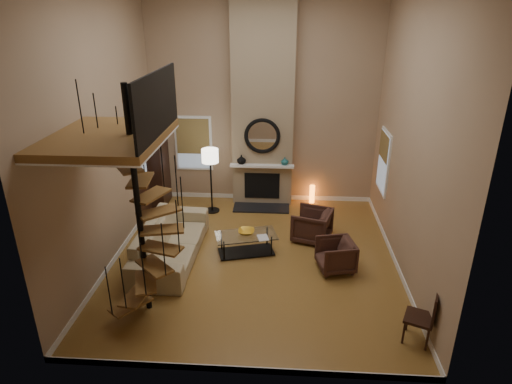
# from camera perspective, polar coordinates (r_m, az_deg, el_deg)

# --- Properties ---
(ground) EXTENTS (6.00, 6.50, 0.01)m
(ground) POSITION_cam_1_polar(r_m,az_deg,el_deg) (9.67, -0.16, -8.62)
(ground) COLOR #AA7C37
(ground) RESTS_ON ground
(back_wall) EXTENTS (6.00, 0.02, 5.50)m
(back_wall) POSITION_cam_1_polar(r_m,az_deg,el_deg) (11.71, 0.95, 11.57)
(back_wall) COLOR tan
(back_wall) RESTS_ON ground
(front_wall) EXTENTS (6.00, 0.02, 5.50)m
(front_wall) POSITION_cam_1_polar(r_m,az_deg,el_deg) (5.51, -2.53, -1.78)
(front_wall) COLOR tan
(front_wall) RESTS_ON ground
(left_wall) EXTENTS (0.02, 6.50, 5.50)m
(left_wall) POSITION_cam_1_polar(r_m,az_deg,el_deg) (9.26, -19.20, 7.24)
(left_wall) COLOR tan
(left_wall) RESTS_ON ground
(right_wall) EXTENTS (0.02, 6.50, 5.50)m
(right_wall) POSITION_cam_1_polar(r_m,az_deg,el_deg) (8.88, 19.66, 6.54)
(right_wall) COLOR tan
(right_wall) RESTS_ON ground
(baseboard_back) EXTENTS (6.00, 0.02, 0.12)m
(baseboard_back) POSITION_cam_1_polar(r_m,az_deg,el_deg) (12.51, 0.86, -0.61)
(baseboard_back) COLOR white
(baseboard_back) RESTS_ON ground
(baseboard_front) EXTENTS (6.00, 0.02, 0.12)m
(baseboard_front) POSITION_cam_1_polar(r_m,az_deg,el_deg) (7.07, -2.12, -21.97)
(baseboard_front) COLOR white
(baseboard_front) RESTS_ON ground
(baseboard_left) EXTENTS (0.02, 6.50, 0.12)m
(baseboard_left) POSITION_cam_1_polar(r_m,az_deg,el_deg) (10.26, -17.21, -7.35)
(baseboard_left) COLOR white
(baseboard_left) RESTS_ON ground
(baseboard_right) EXTENTS (0.02, 6.50, 0.12)m
(baseboard_right) POSITION_cam_1_polar(r_m,az_deg,el_deg) (9.91, 17.55, -8.51)
(baseboard_right) COLOR white
(baseboard_right) RESTS_ON ground
(chimney_breast) EXTENTS (1.60, 0.38, 5.50)m
(chimney_breast) POSITION_cam_1_polar(r_m,az_deg,el_deg) (11.53, 0.90, 11.38)
(chimney_breast) COLOR #907B5D
(chimney_breast) RESTS_ON ground
(hearth) EXTENTS (1.50, 0.60, 0.04)m
(hearth) POSITION_cam_1_polar(r_m,az_deg,el_deg) (11.92, 0.69, -2.07)
(hearth) COLOR black
(hearth) RESTS_ON ground
(firebox) EXTENTS (0.95, 0.02, 0.72)m
(firebox) POSITION_cam_1_polar(r_m,az_deg,el_deg) (11.97, 0.78, 0.82)
(firebox) COLOR black
(firebox) RESTS_ON chimney_breast
(mantel) EXTENTS (1.70, 0.18, 0.06)m
(mantel) POSITION_cam_1_polar(r_m,az_deg,el_deg) (11.69, 0.78, 3.40)
(mantel) COLOR white
(mantel) RESTS_ON chimney_breast
(mirror_frame) EXTENTS (0.94, 0.10, 0.94)m
(mirror_frame) POSITION_cam_1_polar(r_m,az_deg,el_deg) (11.50, 0.81, 7.26)
(mirror_frame) COLOR black
(mirror_frame) RESTS_ON chimney_breast
(mirror_disc) EXTENTS (0.80, 0.01, 0.80)m
(mirror_disc) POSITION_cam_1_polar(r_m,az_deg,el_deg) (11.51, 0.82, 7.27)
(mirror_disc) COLOR white
(mirror_disc) RESTS_ON chimney_breast
(vase_left) EXTENTS (0.24, 0.24, 0.25)m
(vase_left) POSITION_cam_1_polar(r_m,az_deg,el_deg) (11.71, -1.90, 4.23)
(vase_left) COLOR black
(vase_left) RESTS_ON mantel
(vase_right) EXTENTS (0.20, 0.20, 0.21)m
(vase_right) POSITION_cam_1_polar(r_m,az_deg,el_deg) (11.67, 3.74, 4.01)
(vase_right) COLOR #1A5A5D
(vase_right) RESTS_ON mantel
(window_back) EXTENTS (1.02, 0.06, 1.52)m
(window_back) POSITION_cam_1_polar(r_m,az_deg,el_deg) (12.20, -8.10, 6.34)
(window_back) COLOR white
(window_back) RESTS_ON back_wall
(window_right) EXTENTS (0.06, 1.02, 1.52)m
(window_right) POSITION_cam_1_polar(r_m,az_deg,el_deg) (11.04, 16.20, 3.91)
(window_right) COLOR white
(window_right) RESTS_ON right_wall
(entry_door) EXTENTS (0.10, 1.05, 2.16)m
(entry_door) POSITION_cam_1_polar(r_m,az_deg,el_deg) (11.35, -14.57, 1.49)
(entry_door) COLOR white
(entry_door) RESTS_ON ground
(loft) EXTENTS (1.70, 2.20, 1.09)m
(loft) POSITION_cam_1_polar(r_m,az_deg,el_deg) (7.17, -17.90, 7.14)
(loft) COLOR brown
(loft) RESTS_ON left_wall
(spiral_stair) EXTENTS (1.47, 1.47, 4.06)m
(spiral_stair) POSITION_cam_1_polar(r_m,az_deg,el_deg) (7.59, -14.71, -3.41)
(spiral_stair) COLOR black
(spiral_stair) RESTS_ON ground
(hutch) EXTENTS (0.40, 0.85, 1.90)m
(hutch) POSITION_cam_1_polar(r_m,az_deg,el_deg) (12.20, -12.50, 2.70)
(hutch) COLOR black
(hutch) RESTS_ON ground
(sofa) EXTENTS (1.15, 2.85, 0.83)m
(sofa) POSITION_cam_1_polar(r_m,az_deg,el_deg) (9.72, -10.99, -6.17)
(sofa) COLOR tan
(sofa) RESTS_ON ground
(armchair_near) EXTENTS (1.05, 1.04, 0.77)m
(armchair_near) POSITION_cam_1_polar(r_m,az_deg,el_deg) (10.33, 7.66, -4.37)
(armchair_near) COLOR #41251E
(armchair_near) RESTS_ON ground
(armchair_far) EXTENTS (0.86, 0.84, 0.66)m
(armchair_far) POSITION_cam_1_polar(r_m,az_deg,el_deg) (9.26, 10.66, -8.01)
(armchair_far) COLOR #41251E
(armchair_far) RESTS_ON ground
(coffee_table) EXTENTS (1.44, 0.98, 0.48)m
(coffee_table) POSITION_cam_1_polar(r_m,az_deg,el_deg) (9.74, -1.28, -6.41)
(coffee_table) COLOR silver
(coffee_table) RESTS_ON ground
(bowl) EXTENTS (0.36, 0.36, 0.09)m
(bowl) POSITION_cam_1_polar(r_m,az_deg,el_deg) (9.68, -1.26, -5.17)
(bowl) COLOR gold
(bowl) RESTS_ON coffee_table
(book) EXTENTS (0.29, 0.34, 0.03)m
(book) POSITION_cam_1_polar(r_m,az_deg,el_deg) (9.50, 0.75, -5.98)
(book) COLOR gray
(book) RESTS_ON coffee_table
(floor_lamp) EXTENTS (0.43, 0.43, 1.76)m
(floor_lamp) POSITION_cam_1_polar(r_m,az_deg,el_deg) (11.32, -5.95, 4.04)
(floor_lamp) COLOR black
(floor_lamp) RESTS_ON ground
(accent_lamp) EXTENTS (0.14, 0.14, 0.51)m
(accent_lamp) POSITION_cam_1_polar(r_m,az_deg,el_deg) (12.31, 7.26, -0.26)
(accent_lamp) COLOR orange
(accent_lamp) RESTS_ON ground
(side_chair) EXTENTS (0.58, 0.58, 0.96)m
(side_chair) POSITION_cam_1_polar(r_m,az_deg,el_deg) (7.74, 21.10, -14.66)
(side_chair) COLOR black
(side_chair) RESTS_ON ground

